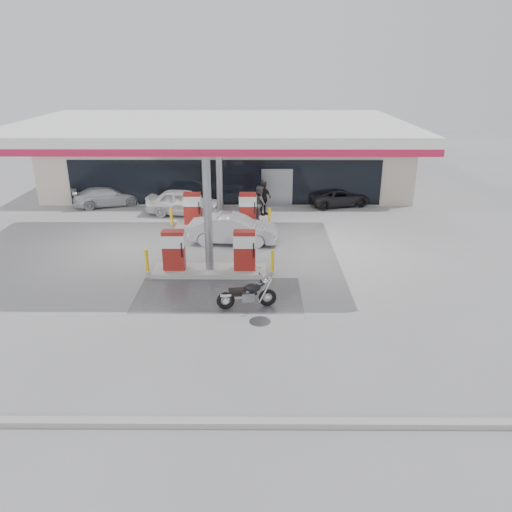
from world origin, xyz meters
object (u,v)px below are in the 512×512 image
at_px(sedan_white, 184,202).
at_px(pump_island_far, 220,213).
at_px(biker_walking, 263,199).
at_px(parked_car_left, 108,196).
at_px(attendant, 260,204).
at_px(pump_island_near, 209,256).
at_px(parked_car_right, 339,197).
at_px(parked_motorcycle, 248,295).
at_px(hatchback_silver, 233,229).

bearing_deg(sedan_white, pump_island_far, -128.90).
bearing_deg(biker_walking, sedan_white, 137.39).
height_order(pump_island_far, parked_car_left, pump_island_far).
height_order(pump_island_far, attendant, attendant).
height_order(pump_island_near, parked_car_right, pump_island_near).
distance_m(parked_car_right, biker_walking, 4.88).
relative_size(parked_motorcycle, parked_car_right, 0.57).
bearing_deg(pump_island_far, sedan_white, 134.43).
bearing_deg(parked_car_right, parked_car_left, 74.69).
height_order(pump_island_near, parked_motorcycle, pump_island_near).
xyz_separation_m(parked_motorcycle, biker_walking, (0.63, 11.19, 0.44)).
bearing_deg(parked_car_left, parked_car_right, -111.16).
distance_m(pump_island_far, parked_car_right, 7.85).
xyz_separation_m(pump_island_near, hatchback_silver, (0.77, 3.60, -0.04)).
relative_size(parked_car_left, biker_walking, 2.15).
bearing_deg(attendant, parked_car_left, 59.43).
bearing_deg(hatchback_silver, biker_walking, -12.74).
height_order(pump_island_near, attendant, attendant).
xyz_separation_m(parked_motorcycle, parked_car_right, (5.10, 13.10, 0.03)).
bearing_deg(parked_car_right, sedan_white, 86.42).
relative_size(hatchback_silver, parked_car_right, 1.12).
xyz_separation_m(pump_island_far, attendant, (2.01, 1.00, 0.25)).
distance_m(parked_motorcycle, hatchback_silver, 6.64).
bearing_deg(parked_car_right, pump_island_far, 105.82).
bearing_deg(parked_car_right, pump_island_near, 130.76).
xyz_separation_m(hatchback_silver, biker_walking, (1.43, 4.60, 0.24)).
distance_m(pump_island_near, parked_car_right, 12.12).
bearing_deg(parked_motorcycle, pump_island_near, 108.10).
height_order(pump_island_far, sedan_white, pump_island_far).
relative_size(pump_island_near, sedan_white, 1.24).
distance_m(pump_island_near, hatchback_silver, 3.68).
xyz_separation_m(sedan_white, parked_car_right, (8.84, 1.91, -0.20)).
relative_size(pump_island_far, parked_car_left, 1.31).
distance_m(attendant, parked_car_left, 9.40).
bearing_deg(sedan_white, pump_island_near, -158.60).
bearing_deg(sedan_white, biker_walking, -83.33).
xyz_separation_m(sedan_white, attendant, (4.17, -1.20, 0.25)).
height_order(pump_island_near, sedan_white, pump_island_near).
bearing_deg(biker_walking, pump_island_far, -177.70).
distance_m(pump_island_far, parked_motorcycle, 9.13).
height_order(attendant, parked_car_right, attendant).
bearing_deg(pump_island_far, parked_motorcycle, -80.03).
bearing_deg(pump_island_far, attendant, 26.39).
distance_m(hatchback_silver, parked_car_left, 9.98).
bearing_deg(pump_island_near, hatchback_silver, 77.89).
bearing_deg(pump_island_near, biker_walking, 74.94).
relative_size(hatchback_silver, parked_car_left, 1.05).
bearing_deg(sedan_white, parked_motorcycle, -154.87).
xyz_separation_m(pump_island_near, attendant, (2.01, 7.00, 0.25)).
bearing_deg(pump_island_near, attendant, 73.94).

